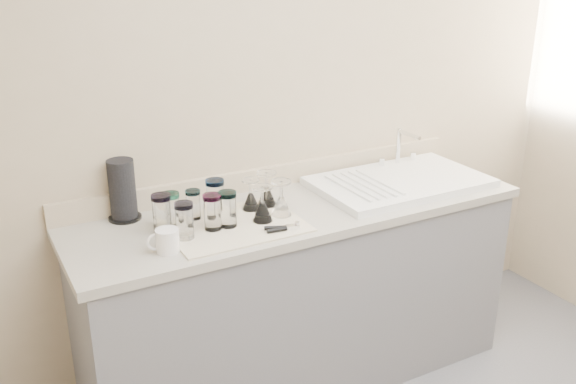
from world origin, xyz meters
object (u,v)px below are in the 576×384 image
goblet_back_left (251,199)px  goblet_back_right (267,194)px  tumbler_lavender (228,209)px  tumbler_extra (162,213)px  can_opener (283,228)px  white_mug (167,241)px  tumbler_cyan (193,204)px  tumbler_purple (215,197)px  sink_unit (399,181)px  goblet_front_left (262,209)px  tumbler_teal (171,209)px  tumbler_magenta (184,220)px  paper_towel_roll (123,191)px  goblet_front_right (281,203)px  tumbler_blue (213,212)px

goblet_back_left → goblet_back_right: (0.08, 0.01, 0.01)m
tumbler_lavender → goblet_back_right: goblet_back_right is taller
tumbler_extra → can_opener: bearing=-27.9°
tumbler_lavender → white_mug: (-0.29, -0.09, -0.04)m
tumbler_cyan → tumbler_purple: (0.10, -0.01, 0.02)m
tumbler_purple → tumbler_lavender: 0.13m
sink_unit → goblet_front_left: size_ratio=5.36×
tumbler_cyan → can_opener: tumbler_cyan is taller
tumbler_teal → tumbler_purple: (0.20, 0.02, 0.01)m
tumbler_magenta → paper_towel_roll: size_ratio=0.57×
white_mug → tumbler_purple: bearing=37.7°
tumbler_cyan → paper_towel_roll: (-0.25, 0.15, 0.06)m
tumbler_cyan → goblet_front_right: bearing=-22.7°
paper_towel_roll → tumbler_lavender: bearing=-40.4°
goblet_back_left → tumbler_cyan: bearing=174.7°
goblet_front_left → can_opener: size_ratio=1.09×
tumbler_lavender → goblet_front_right: goblet_front_right is taller
tumbler_magenta → tumbler_extra: (-0.06, 0.11, 0.00)m
tumbler_teal → goblet_front_right: goblet_front_right is taller
sink_unit → goblet_back_left: sink_unit is taller
tumbler_cyan → tumbler_lavender: bearing=-56.4°
tumbler_extra → white_mug: size_ratio=1.18×
tumbler_extra → sink_unit: bearing=-0.8°
tumbler_cyan → paper_towel_roll: size_ratio=0.48×
sink_unit → tumbler_lavender: sink_unit is taller
goblet_back_left → white_mug: bearing=-154.9°
goblet_back_left → goblet_back_right: bearing=7.0°
tumbler_lavender → tumbler_extra: size_ratio=0.96×
tumbler_magenta → can_opener: (0.37, -0.12, -0.07)m
goblet_back_right → goblet_front_right: goblet_front_right is taller
sink_unit → tumbler_extra: 1.18m
tumbler_purple → tumbler_blue: size_ratio=1.06×
sink_unit → goblet_front_left: sink_unit is taller
tumbler_lavender → tumbler_magenta: bearing=-172.9°
tumbler_magenta → sink_unit: bearing=4.6°
tumbler_extra → goblet_front_right: size_ratio=1.01×
tumbler_cyan → white_mug: size_ratio=0.95×
tumbler_lavender → tumbler_extra: bearing=162.0°
sink_unit → tumbler_magenta: 1.12m
tumbler_teal → tumbler_blue: bearing=-38.8°
sink_unit → tumbler_purple: sink_unit is taller
sink_unit → goblet_front_right: (-0.68, -0.07, 0.04)m
goblet_front_right → goblet_front_left: bearing=-169.3°
sink_unit → goblet_back_left: (-0.77, 0.05, 0.03)m
tumbler_magenta → white_mug: size_ratio=1.12×
tumbler_teal → white_mug: size_ratio=1.09×
paper_towel_roll → can_opener: bearing=-40.0°
tumbler_magenta → goblet_back_left: size_ratio=1.08×
tumbler_blue → goblet_back_left: bearing=27.3°
tumbler_teal → tumbler_extra: size_ratio=0.92×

